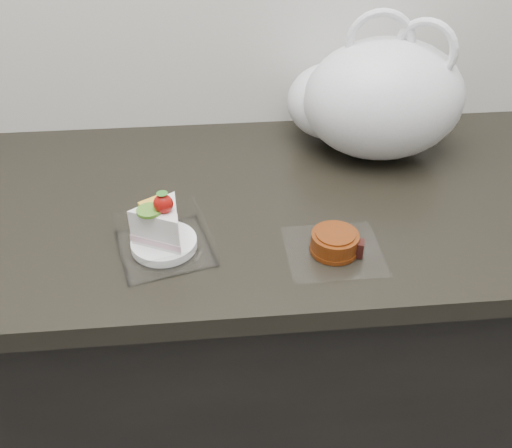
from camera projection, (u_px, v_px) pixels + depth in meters
The scene contains 4 objects.
counter at pixel (228, 352), 1.37m from camera, with size 2.04×0.64×0.90m.
cake_tray at pixel (163, 234), 0.95m from camera, with size 0.18×0.18×0.12m.
mooncake_wrap at pixel (335, 244), 0.96m from camera, with size 0.16×0.15×0.04m.
plastic_bag at pixel (373, 99), 1.17m from camera, with size 0.41×0.35×0.30m.
Camera 1 is at (-0.02, 0.78, 1.52)m, focal length 40.00 mm.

